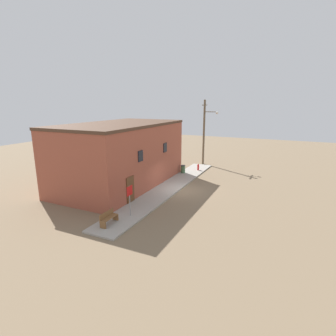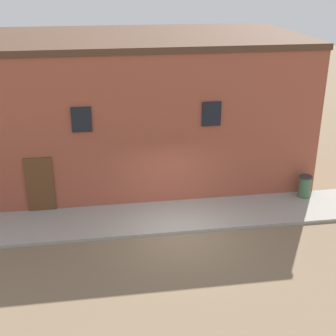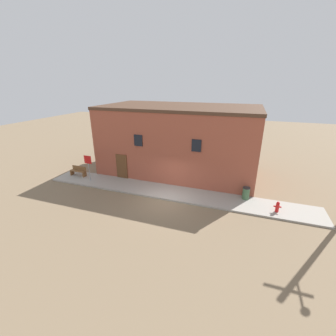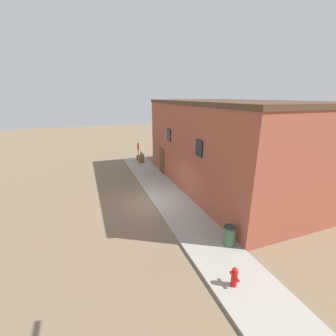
% 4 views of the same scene
% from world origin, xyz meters
% --- Properties ---
extents(ground_plane, '(80.00, 80.00, 0.00)m').
position_xyz_m(ground_plane, '(0.00, 0.00, 0.00)').
color(ground_plane, '#7A664C').
extents(sidewalk, '(20.42, 2.35, 0.12)m').
position_xyz_m(sidewalk, '(0.00, 1.17, 0.06)').
color(sidewalk, '#9E998E').
rests_on(sidewalk, ground).
extents(brick_building, '(13.40, 7.19, 5.95)m').
position_xyz_m(brick_building, '(-0.79, 5.88, 2.98)').
color(brick_building, '#9E4C38').
rests_on(brick_building, ground).
extents(trash_bin, '(0.51, 0.51, 0.87)m').
position_xyz_m(trash_bin, '(5.30, 1.91, 0.56)').
color(trash_bin, '#426642').
rests_on(trash_bin, sidewalk).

